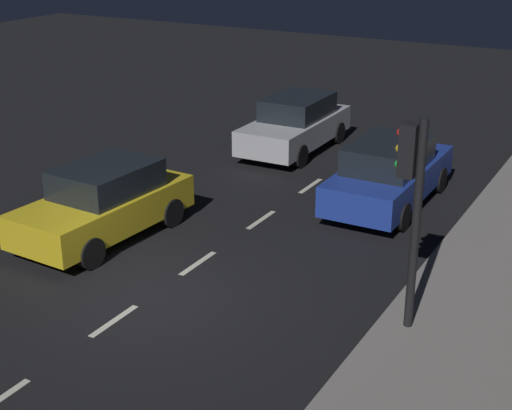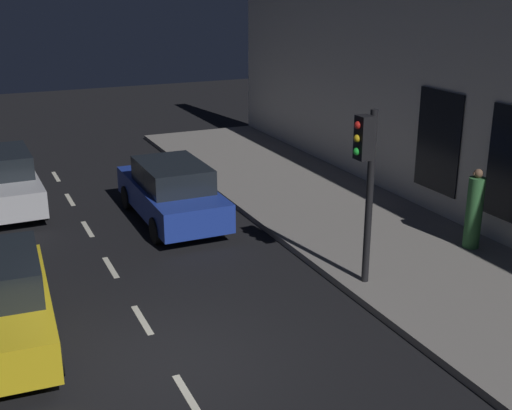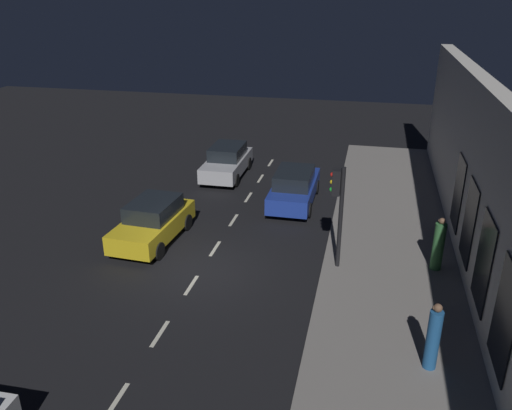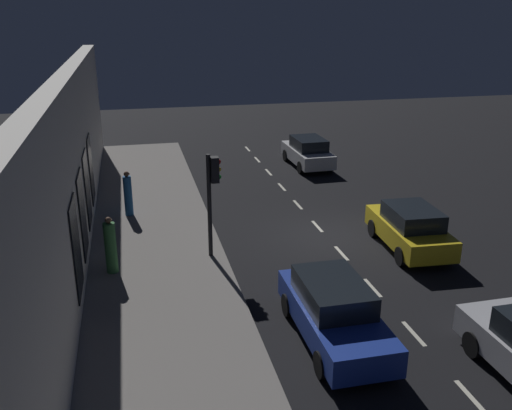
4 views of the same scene
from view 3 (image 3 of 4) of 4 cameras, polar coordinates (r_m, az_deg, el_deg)
name	(u,v)px [view 3 (image 3 of 4)]	position (r m, az deg, el deg)	size (l,w,h in m)	color
ground_plane	(201,270)	(17.77, -6.07, -7.15)	(60.00, 60.00, 0.00)	black
sidewalk	(390,290)	(16.97, 14.62, -9.08)	(4.50, 32.00, 0.15)	gray
building_facade	(494,211)	(16.03, 24.77, -0.63)	(0.65, 32.00, 6.07)	beige
lane_centre_line	(191,285)	(16.96, -7.15, -8.77)	(0.12, 27.20, 0.01)	beige
traffic_light	(338,200)	(16.81, 9.05, 0.59)	(0.49, 0.32, 3.51)	black
parked_car_0	(227,161)	(26.14, -3.22, 4.84)	(1.86, 4.29, 1.58)	#B7B7BC
parked_car_1	(294,187)	(22.72, 4.25, 2.00)	(1.85, 4.50, 1.58)	#1E389E
parked_car_3	(153,221)	(19.69, -11.29, -1.78)	(2.01, 4.15, 1.58)	gold
pedestrian_0	(438,246)	(18.09, 19.48, -4.24)	(0.46, 0.46, 1.85)	#336B38
pedestrian_1	(433,338)	(13.61, 18.97, -13.73)	(0.37, 0.37, 1.83)	#1E5189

